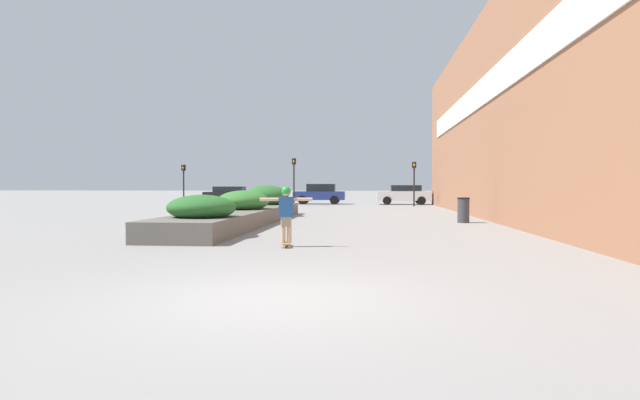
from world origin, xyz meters
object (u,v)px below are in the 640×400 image
skateboarder (286,209)px  traffic_light_right (414,176)px  car_leftmost (511,194)px  car_center_left (231,194)px  traffic_light_far_left (184,177)px  trash_bin (463,210)px  car_rightmost (320,194)px  car_center_right (404,194)px  skateboard (286,244)px  traffic_light_left (294,173)px

skateboarder → traffic_light_right: 24.87m
skateboarder → car_leftmost: car_leftmost is taller
car_center_left → traffic_light_right: size_ratio=1.50×
skateboarder → car_center_left: size_ratio=0.28×
traffic_light_far_left → trash_bin: bearing=-42.4°
car_rightmost → car_center_right: bearing=-93.1°
car_leftmost → skateboard: bearing=-24.7°
skateboard → traffic_light_right: 24.93m
skateboard → skateboarder: size_ratio=0.53×
skateboard → trash_bin: trash_bin is taller
trash_bin → skateboard: bearing=-124.0°
trash_bin → traffic_light_left: traffic_light_left is taller
trash_bin → traffic_light_far_left: bearing=137.6°
skateboarder → car_center_left: (-10.31, 31.75, -0.16)m
car_center_right → car_leftmost: bearing=-89.5°
skateboard → car_leftmost: (12.89, 28.07, 0.73)m
traffic_light_right → car_center_right: bearing=96.9°
car_leftmost → traffic_light_left: traffic_light_left is taller
traffic_light_left → traffic_light_far_left: (-8.41, 0.11, -0.27)m
skateboarder → traffic_light_far_left: (-11.94, 24.57, 1.20)m
car_center_left → traffic_light_left: (6.78, -7.28, 1.63)m
traffic_light_far_left → traffic_light_left: bearing=-0.7°
car_center_right → traffic_light_far_left: (-16.66, -3.43, 1.31)m
car_leftmost → traffic_light_right: traffic_light_right is taller
car_center_left → car_center_right: car_center_right is taller
skateboard → traffic_light_far_left: (-11.94, 24.57, 2.04)m
car_leftmost → traffic_light_far_left: traffic_light_far_left is taller
car_center_left → car_center_right: 15.49m
traffic_light_right → car_rightmost: bearing=150.4°
car_rightmost → traffic_light_far_left: (-9.94, -3.79, 1.27)m
traffic_light_far_left → traffic_light_right: bearing=-0.9°
car_center_right → traffic_light_far_left: 17.05m
car_center_left → car_center_right: bearing=76.0°
skateboard → trash_bin: size_ratio=0.72×
trash_bin → car_center_right: car_center_right is taller
trash_bin → car_center_left: (-16.01, 23.31, 0.25)m
skateboard → car_center_right: (4.72, 28.00, 0.73)m
traffic_light_left → traffic_light_far_left: 8.42m
traffic_light_far_left → skateboard: bearing=-64.1°
car_center_right → traffic_light_left: (-8.24, -3.53, 1.57)m
skateboarder → trash_bin: bearing=47.3°
car_leftmost → traffic_light_left: (-16.42, -3.60, 1.58)m
trash_bin → car_leftmost: (7.19, 19.62, 0.30)m
traffic_light_right → traffic_light_left: bearing=178.9°
skateboard → car_rightmost: car_rightmost is taller
car_center_right → traffic_light_right: size_ratio=1.33×
car_leftmost → traffic_light_far_left: size_ratio=1.43×
skateboarder → car_center_right: bearing=71.7°
car_center_left → traffic_light_left: size_ratio=1.37×
car_center_left → traffic_light_left: 10.08m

